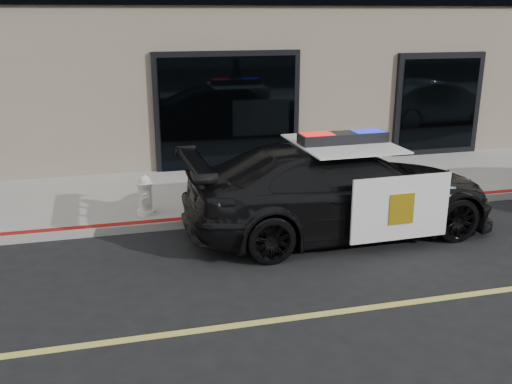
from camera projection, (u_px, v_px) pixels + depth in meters
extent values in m
plane|color=black|center=(409.00, 303.00, 7.60)|extent=(120.00, 120.00, 0.00)
cube|color=gray|center=(290.00, 186.00, 12.42)|extent=(60.00, 3.50, 0.15)
imported|color=black|center=(341.00, 189.00, 9.84)|extent=(2.49, 5.55, 1.58)
cube|color=white|center=(401.00, 208.00, 8.94)|extent=(1.68, 0.08, 1.05)
cube|color=white|center=(342.00, 171.00, 11.02)|extent=(1.68, 0.08, 1.05)
cube|color=white|center=(343.00, 143.00, 9.59)|extent=(1.63, 1.93, 0.03)
cube|color=gold|center=(402.00, 209.00, 8.91)|extent=(0.42, 0.02, 0.50)
cube|color=black|center=(343.00, 138.00, 9.57)|extent=(1.52, 0.43, 0.18)
cube|color=red|center=(317.00, 139.00, 9.44)|extent=(0.53, 0.36, 0.17)
cube|color=#0C19CC|center=(368.00, 136.00, 9.68)|extent=(0.53, 0.36, 0.17)
cylinder|color=silver|center=(146.00, 212.00, 10.52)|extent=(0.34, 0.34, 0.08)
cylinder|color=silver|center=(145.00, 198.00, 10.43)|extent=(0.25, 0.25, 0.47)
cylinder|color=silver|center=(145.00, 184.00, 10.36)|extent=(0.29, 0.29, 0.06)
sphere|color=silver|center=(144.00, 181.00, 10.34)|extent=(0.22, 0.22, 0.22)
cylinder|color=silver|center=(144.00, 176.00, 10.31)|extent=(0.07, 0.07, 0.07)
cylinder|color=silver|center=(145.00, 192.00, 10.56)|extent=(0.12, 0.11, 0.12)
cylinder|color=silver|center=(146.00, 197.00, 10.27)|extent=(0.12, 0.11, 0.12)
cylinder|color=silver|center=(146.00, 201.00, 10.26)|extent=(0.16, 0.13, 0.16)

